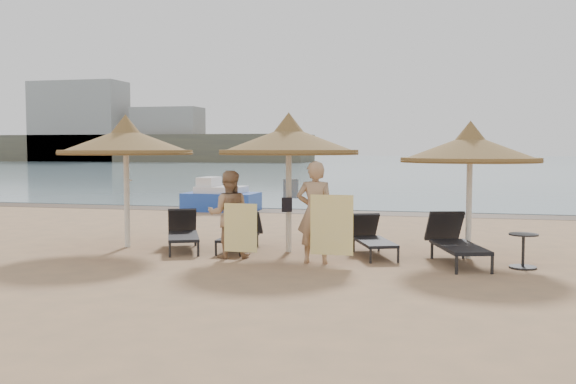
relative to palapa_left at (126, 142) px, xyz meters
name	(u,v)px	position (x,y,z in m)	size (l,w,h in m)	color
ground	(253,261)	(3.13, -1.03, -2.27)	(160.00, 160.00, 0.00)	#A57B54
sea	(416,163)	(3.13, 78.97, -2.25)	(200.00, 140.00, 0.03)	slate
wet_sand_strip	(334,212)	(3.13, 8.37, -2.26)	(200.00, 1.60, 0.01)	#4A3C30
far_shore	(240,142)	(-21.97, 76.80, 0.64)	(150.00, 54.80, 12.00)	brown
palapa_left	(126,142)	(0.00, 0.00, 0.00)	(2.87, 2.87, 2.85)	silver
palapa_center	(289,141)	(3.53, 0.19, 0.01)	(2.88, 2.88, 2.86)	silver
palapa_right	(470,149)	(7.09, 0.24, -0.15)	(2.68, 2.68, 2.66)	silver
lounger_far_left	(183,232)	(1.27, 0.02, -1.90)	(1.29, 1.91, 0.82)	black
lounger_near_left	(241,233)	(2.47, 0.30, -1.93)	(0.58, 1.69, 0.75)	black
lounger_near_right	(371,237)	(5.21, 0.24, -1.91)	(1.17, 1.85, 0.79)	black
lounger_far_right	(455,241)	(6.82, -0.30, -1.86)	(1.21, 2.14, 0.91)	black
side_table	(523,252)	(8.00, -0.58, -1.98)	(0.51, 0.51, 0.62)	black
person_left	(229,207)	(2.55, -0.73, -1.28)	(0.91, 0.59, 1.97)	tan
person_right	(315,204)	(4.30, -0.96, -1.17)	(1.01, 0.66, 2.20)	tan
towel_left	(240,228)	(2.90, -1.08, -1.63)	(0.66, 0.05, 0.92)	yellow
towel_right	(332,225)	(4.65, -1.21, -1.51)	(0.78, 0.03, 1.09)	yellow
bag_patterned	(291,189)	(3.53, 0.37, -0.98)	(0.33, 0.19, 0.39)	white
bag_dark	(287,205)	(3.53, 0.03, -1.28)	(0.22, 0.14, 0.29)	black
pedal_boat	(220,198)	(-0.71, 8.02, -1.85)	(2.48, 1.52, 1.14)	#224AB6
buoy_mid	(469,178)	(8.34, 30.11, -2.11)	(0.32, 0.32, 0.32)	gold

